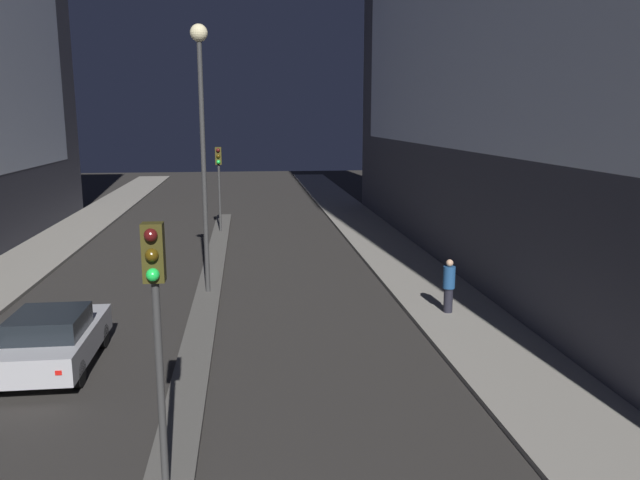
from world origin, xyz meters
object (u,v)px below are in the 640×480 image
street_lamp (202,108)px  pedestrian_on_right_sidewalk (449,285)px  traffic_light_near (156,299)px  traffic_light_mid (219,170)px  car_left_lane (53,339)px

street_lamp → pedestrian_on_right_sidewalk: size_ratio=5.28×
traffic_light_near → traffic_light_mid: same height
traffic_light_mid → pedestrian_on_right_sidewalk: bearing=-63.0°
traffic_light_mid → car_left_lane: traffic_light_mid is taller
traffic_light_mid → car_left_lane: 18.17m
traffic_light_mid → car_left_lane: bearing=-100.9°
street_lamp → car_left_lane: street_lamp is taller
traffic_light_near → car_left_lane: traffic_light_near is taller
pedestrian_on_right_sidewalk → street_lamp: bearing=156.9°
street_lamp → car_left_lane: size_ratio=2.17×
car_left_lane → pedestrian_on_right_sidewalk: pedestrian_on_right_sidewalk is taller
traffic_light_near → pedestrian_on_right_sidewalk: (7.56, 8.68, -2.38)m
car_left_lane → pedestrian_on_right_sidewalk: (10.95, 2.84, 0.25)m
traffic_light_near → pedestrian_on_right_sidewalk: traffic_light_near is taller
traffic_light_mid → street_lamp: (0.00, -11.59, 3.00)m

